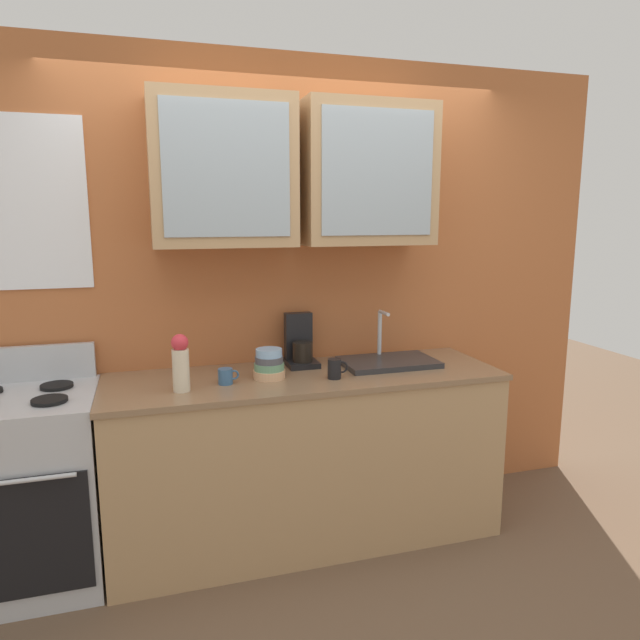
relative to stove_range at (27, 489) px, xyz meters
name	(u,v)px	position (x,y,z in m)	size (l,w,h in m)	color
ground_plane	(306,534)	(1.39, 0.00, -0.47)	(10.00, 10.00, 0.00)	brown
back_wall_unit	(289,263)	(1.38, 0.32, 1.02)	(3.90, 0.45, 2.63)	#B76638
counter	(306,456)	(1.39, 0.00, -0.01)	(2.09, 0.67, 0.93)	tan
stove_range	(27,489)	(0.00, 0.00, 0.00)	(0.67, 0.67, 1.11)	silver
sink_faucet	(388,361)	(1.88, 0.06, 0.48)	(0.52, 0.33, 0.29)	#2D2D30
bowl_stack	(269,365)	(1.18, -0.02, 0.53)	(0.17, 0.17, 0.15)	#E0AD7F
vase	(181,362)	(0.74, -0.11, 0.60)	(0.08, 0.08, 0.28)	beige
cup_near_sink	(335,369)	(1.51, -0.12, 0.51)	(0.11, 0.07, 0.10)	black
cup_near_bowls	(226,376)	(0.95, -0.06, 0.50)	(0.11, 0.07, 0.08)	#38608C
coffee_maker	(300,346)	(1.41, 0.20, 0.56)	(0.17, 0.20, 0.29)	black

